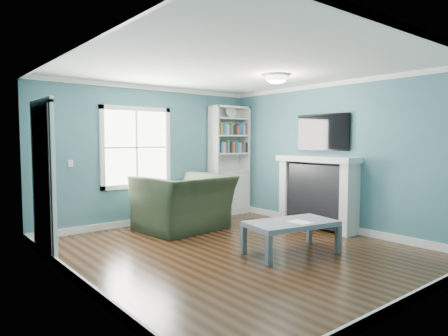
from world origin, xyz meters
TOP-DOWN VIEW (x-y plane):
  - floor at (0.00, 0.00)m, footprint 5.00×5.00m
  - room_walls at (0.00, 0.00)m, footprint 5.00×5.00m
  - trim at (0.00, 0.00)m, footprint 4.50×5.00m
  - window at (-0.30, 2.49)m, footprint 1.40×0.06m
  - bookshelf at (1.77, 2.30)m, footprint 0.90×0.35m
  - fireplace at (2.08, 0.20)m, footprint 0.44×1.58m
  - tv at (2.20, 0.20)m, footprint 0.06×1.10m
  - door at (-2.22, 1.40)m, footprint 0.12×0.98m
  - ceiling_fixture at (0.90, 0.10)m, footprint 0.38×0.38m
  - light_switch at (-1.50, 2.48)m, footprint 0.08×0.01m
  - recliner at (0.16, 1.60)m, footprint 1.59×1.13m
  - coffee_table at (0.52, -0.57)m, footprint 1.35×0.89m
  - paper_sheet at (0.57, -0.69)m, footprint 0.24×0.30m

SIDE VIEW (x-z plane):
  - floor at x=0.00m, z-range 0.00..0.00m
  - coffee_table at x=0.52m, z-range 0.17..0.62m
  - paper_sheet at x=0.57m, z-range 0.45..0.46m
  - fireplace at x=2.08m, z-range -0.01..1.29m
  - recliner at x=0.16m, z-range 0.00..1.30m
  - bookshelf at x=1.77m, z-range -0.23..2.08m
  - door at x=-2.22m, z-range -0.01..2.16m
  - light_switch at x=-1.50m, z-range 1.14..1.26m
  - trim at x=0.00m, z-range -0.06..2.54m
  - window at x=-0.30m, z-range 0.70..2.20m
  - room_walls at x=0.00m, z-range -0.92..4.08m
  - tv at x=2.20m, z-range 1.40..2.05m
  - ceiling_fixture at x=0.90m, z-range 2.47..2.63m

